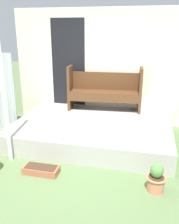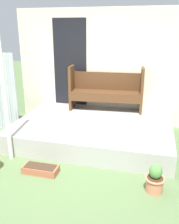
% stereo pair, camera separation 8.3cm
% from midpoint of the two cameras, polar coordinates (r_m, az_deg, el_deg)
% --- Properties ---
extents(ground_plane, '(24.00, 24.00, 0.00)m').
position_cam_midpoint_polar(ground_plane, '(4.30, -5.73, -11.77)').
color(ground_plane, '#5B7547').
extents(porch_slab, '(3.06, 2.17, 0.37)m').
position_cam_midpoint_polar(porch_slab, '(5.09, 0.29, -4.22)').
color(porch_slab, '#B2AFA8').
rests_on(porch_slab, ground_plane).
extents(house_wall, '(4.26, 0.08, 2.60)m').
position_cam_midpoint_polar(house_wall, '(5.85, 2.47, 10.18)').
color(house_wall, beige).
rests_on(house_wall, ground_plane).
extents(support_post, '(0.07, 0.07, 2.19)m').
position_cam_midpoint_polar(support_post, '(4.24, -19.45, 2.90)').
color(support_post, white).
rests_on(support_post, ground_plane).
extents(bench, '(1.66, 0.53, 0.99)m').
position_cam_midpoint_polar(bench, '(5.64, 3.06, 5.39)').
color(bench, '#54331C').
rests_on(bench, porch_slab).
extents(flower_pot_middle, '(0.28, 0.28, 0.42)m').
position_cam_midpoint_polar(flower_pot_middle, '(3.68, 14.34, -14.61)').
color(flower_pot_middle, tan).
rests_on(flower_pot_middle, ground_plane).
extents(planter_box_rect, '(0.56, 0.23, 0.12)m').
position_cam_midpoint_polar(planter_box_rect, '(4.09, -11.58, -12.83)').
color(planter_box_rect, '#B26042').
rests_on(planter_box_rect, ground_plane).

